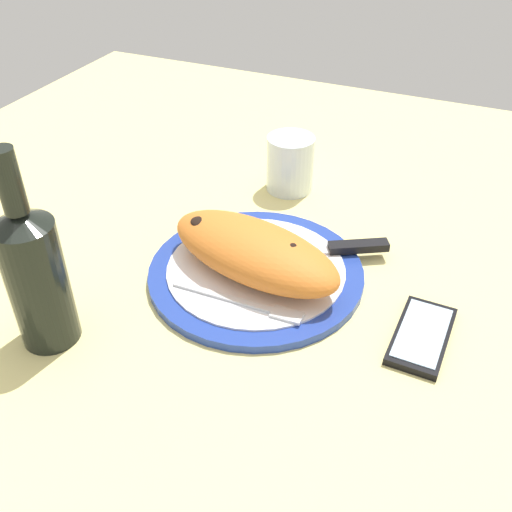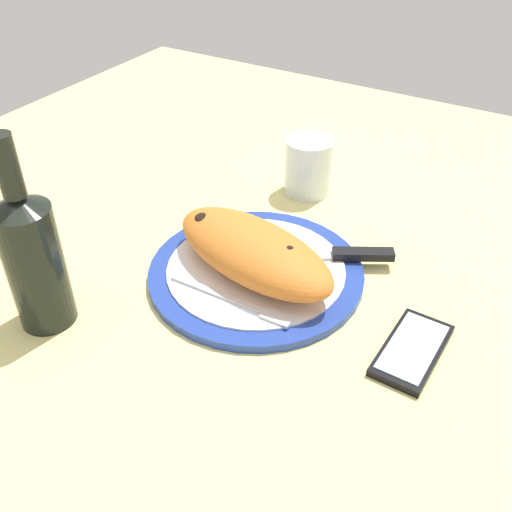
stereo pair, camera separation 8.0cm
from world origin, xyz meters
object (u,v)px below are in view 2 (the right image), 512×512
Objects in this scene: plate at (256,272)px; wine_bottle at (33,257)px; fork at (241,303)px; smartphone at (412,350)px; water_glass at (308,170)px; knife at (341,255)px; calzone at (254,251)px.

wine_bottle reaches higher than plate.
fork is at bearing 32.80° from wine_bottle.
water_glass reaches higher than smartphone.
plate is at bearing 48.55° from wine_bottle.
plate is 29.14cm from wine_bottle.
knife is 18.36cm from smartphone.
calzone is at bearing -83.43° from plate.
smartphone is at bearing -6.03° from calzone.
fork is 0.92× the size of knife.
knife is at bearing 46.50° from wine_bottle.
smartphone is 0.50× the size of wine_bottle.
fork is 21.78cm from smartphone.
wine_bottle is (-27.47, -28.94, 7.73)cm from knife.
calzone is 1.10× the size of wine_bottle.
knife is 21.44cm from water_glass.
fork is 32.94cm from water_glass.
calzone is 2.95× the size of water_glass.
knife is at bearing 66.19° from fork.
wine_bottle is at bearing -133.50° from knife.
plate is 25.26cm from water_glass.
knife is at bearing 44.40° from calzone.
wine_bottle is (-18.42, -20.09, 4.93)cm from calzone.
calzone reaches higher than knife.
knife is at bearing 141.76° from smartphone.
plate is 1.07× the size of calzone.
fork is 17.17cm from knife.
plate is 1.52× the size of knife.
fork is (2.19, -7.54, 1.00)cm from plate.
calzone is 27.70cm from wine_bottle.
wine_bottle is at bearing -147.20° from fork.
knife is at bearing 41.85° from plate.
water_glass is at bearing 100.13° from calzone.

